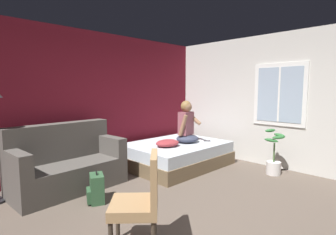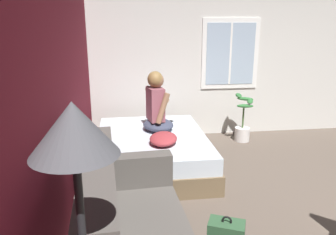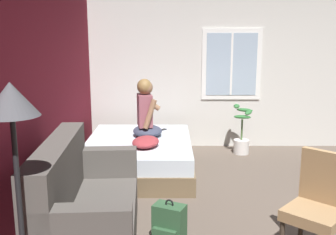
# 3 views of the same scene
# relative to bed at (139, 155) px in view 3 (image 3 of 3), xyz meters

# --- Properties ---
(ground_plane) EXTENTS (40.00, 40.00, 0.00)m
(ground_plane) POSITION_rel_bed_xyz_m (-1.70, -1.94, -0.24)
(ground_plane) COLOR brown
(wall_back_accent) EXTENTS (11.10, 0.16, 2.70)m
(wall_back_accent) POSITION_rel_bed_xyz_m (-1.70, 1.04, 1.11)
(wall_back_accent) COLOR maroon
(wall_back_accent) RESTS_ON ground
(wall_side_with_window) EXTENTS (0.19, 7.19, 2.70)m
(wall_side_with_window) POSITION_rel_bed_xyz_m (1.43, -1.94, 1.12)
(wall_side_with_window) COLOR silver
(wall_side_with_window) RESTS_ON ground
(bed) EXTENTS (2.04, 1.56, 0.48)m
(bed) POSITION_rel_bed_xyz_m (0.00, 0.00, 0.00)
(bed) COLOR brown
(bed) RESTS_ON ground
(couch) EXTENTS (1.75, 0.92, 1.04)m
(couch) POSITION_rel_bed_xyz_m (-2.18, 0.35, 0.16)
(couch) COLOR #514C47
(couch) RESTS_ON ground
(side_chair) EXTENTS (0.65, 0.65, 0.98)m
(side_chair) POSITION_rel_bed_xyz_m (-2.35, -1.76, 0.30)
(side_chair) COLOR #382D23
(side_chair) RESTS_ON ground
(person_seated) EXTENTS (0.59, 0.53, 0.88)m
(person_seated) POSITION_rel_bed_xyz_m (0.21, -0.10, 0.60)
(person_seated) COLOR #383D51
(person_seated) RESTS_ON bed
(backpack) EXTENTS (0.32, 0.35, 0.46)m
(backpack) POSITION_rel_bed_xyz_m (-2.11, -0.44, -0.04)
(backpack) COLOR #2D5133
(backpack) RESTS_ON ground
(throw_pillow) EXTENTS (0.54, 0.45, 0.14)m
(throw_pillow) POSITION_rel_bed_xyz_m (-0.38, -0.12, 0.31)
(throw_pillow) COLOR #993338
(throw_pillow) RESTS_ON bed
(cell_phone) EXTENTS (0.15, 0.15, 0.01)m
(cell_phone) POSITION_rel_bed_xyz_m (0.61, -0.34, 0.25)
(cell_phone) COLOR black
(cell_phone) RESTS_ON bed
(floor_lamp) EXTENTS (0.36, 0.36, 1.70)m
(floor_lamp) POSITION_rel_bed_xyz_m (-3.14, 0.56, 1.19)
(floor_lamp) COLOR black
(floor_lamp) RESTS_ON ground
(potted_plant) EXTENTS (0.39, 0.37, 0.85)m
(potted_plant) POSITION_rel_bed_xyz_m (0.88, -1.68, 0.07)
(potted_plant) COLOR silver
(potted_plant) RESTS_ON ground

